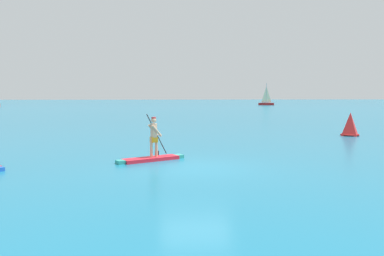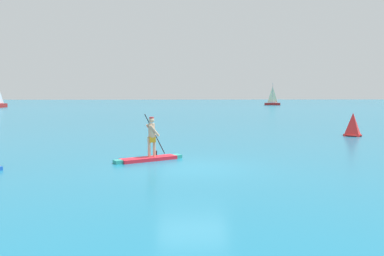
{
  "view_description": "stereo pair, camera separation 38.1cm",
  "coord_description": "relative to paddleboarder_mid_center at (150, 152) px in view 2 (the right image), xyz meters",
  "views": [
    {
      "loc": [
        -1.4,
        -13.79,
        2.6
      ],
      "look_at": [
        0.42,
        6.3,
        0.9
      ],
      "focal_mm": 36.51,
      "sensor_mm": 36.0,
      "label": 1
    },
    {
      "loc": [
        -1.03,
        -13.82,
        2.6
      ],
      "look_at": [
        0.42,
        6.3,
        0.9
      ],
      "focal_mm": 36.51,
      "sensor_mm": 36.0,
      "label": 2
    }
  ],
  "objects": [
    {
      "name": "ground",
      "position": [
        1.6,
        -1.65,
        -0.36
      ],
      "size": [
        440.0,
        440.0,
        0.0
      ],
      "primitive_type": "plane",
      "color": "#196B8C"
    },
    {
      "name": "race_marker_buoy",
      "position": [
        12.55,
        8.45,
        0.32
      ],
      "size": [
        1.15,
        1.15,
        1.49
      ],
      "color": "red",
      "rests_on": "ground"
    },
    {
      "name": "paddleboarder_mid_center",
      "position": [
        0.0,
        0.0,
        0.0
      ],
      "size": [
        2.72,
        1.73,
        1.85
      ],
      "rotation": [
        0.0,
        0.0,
        0.5
      ],
      "color": "red",
      "rests_on": "ground"
    },
    {
      "name": "sailboat_right_horizon",
      "position": [
        28.78,
        84.49,
        0.5
      ],
      "size": [
        4.13,
        2.3,
        5.77
      ],
      "rotation": [
        0.0,
        0.0,
        5.94
      ],
      "color": "#A51E1E",
      "rests_on": "ground"
    }
  ]
}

